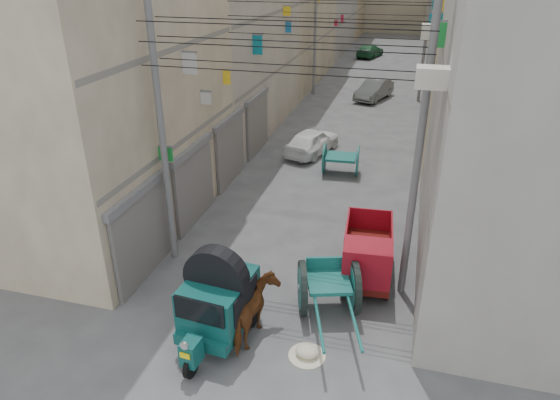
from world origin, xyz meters
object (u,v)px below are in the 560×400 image
(auto_rickshaw, at_px, (218,299))
(tonga_cart, at_px, (328,287))
(mini_truck, at_px, (367,259))
(feed_sack, at_px, (307,351))
(distant_car_green, at_px, (370,51))
(second_cart, at_px, (341,159))
(horse, at_px, (255,313))
(distant_car_white, at_px, (312,141))
(distant_car_grey, at_px, (374,90))

(auto_rickshaw, bearing_deg, tonga_cart, 40.44)
(mini_truck, bearing_deg, feed_sack, -110.74)
(distant_car_green, bearing_deg, mini_truck, 109.93)
(second_cart, bearing_deg, mini_truck, -79.74)
(distant_car_green, bearing_deg, tonga_cart, 108.45)
(tonga_cart, height_order, feed_sack, tonga_cart)
(auto_rickshaw, relative_size, distant_car_green, 0.70)
(auto_rickshaw, xyz_separation_m, distant_car_green, (-0.55, 40.89, -0.57))
(horse, distance_m, distant_car_white, 13.50)
(distant_car_grey, bearing_deg, auto_rickshaw, -75.82)
(feed_sack, xyz_separation_m, distant_car_green, (-2.86, 41.01, 0.45))
(tonga_cart, bearing_deg, distant_car_green, 76.80)
(horse, xyz_separation_m, distant_car_white, (-1.38, 13.43, -0.15))
(tonga_cart, height_order, horse, horse)
(auto_rickshaw, height_order, mini_truck, auto_rickshaw)
(horse, bearing_deg, auto_rickshaw, 12.73)
(distant_car_grey, distance_m, distant_car_green, 16.08)
(distant_car_white, bearing_deg, mini_truck, 126.14)
(distant_car_white, height_order, distant_car_grey, distant_car_grey)
(mini_truck, bearing_deg, tonga_cart, -122.72)
(distant_car_white, relative_size, distant_car_grey, 0.94)
(second_cart, xyz_separation_m, feed_sack, (1.02, -11.49, -0.59))
(tonga_cart, distance_m, feed_sack, 1.98)
(mini_truck, distance_m, distant_car_grey, 21.69)
(feed_sack, bearing_deg, second_cart, 95.06)
(auto_rickshaw, distance_m, horse, 1.00)
(feed_sack, relative_size, distant_car_white, 0.16)
(tonga_cart, bearing_deg, distant_car_white, 86.34)
(auto_rickshaw, xyz_separation_m, second_cart, (1.29, 11.37, -0.44))
(mini_truck, bearing_deg, distant_car_green, 91.56)
(second_cart, xyz_separation_m, distant_car_green, (-1.85, 29.52, -0.14))
(horse, height_order, distant_car_green, horse)
(feed_sack, distance_m, distant_car_grey, 25.07)
(distant_car_grey, bearing_deg, feed_sack, -70.52)
(distant_car_grey, bearing_deg, second_cart, -73.10)
(auto_rickshaw, height_order, second_cart, auto_rickshaw)
(feed_sack, height_order, horse, horse)
(horse, xyz_separation_m, distant_car_grey, (0.52, 24.75, -0.13))
(feed_sack, distance_m, distant_car_green, 41.11)
(second_cart, relative_size, feed_sack, 2.86)
(mini_truck, relative_size, horse, 1.72)
(second_cart, distance_m, feed_sack, 11.55)
(mini_truck, bearing_deg, horse, -131.94)
(distant_car_white, xyz_separation_m, distant_car_green, (-0.07, 27.28, -0.03))
(tonga_cart, height_order, second_cart, tonga_cart)
(distant_car_white, bearing_deg, distant_car_green, -74.00)
(tonga_cart, xyz_separation_m, feed_sack, (-0.16, -1.86, -0.64))
(tonga_cart, distance_m, horse, 2.21)
(feed_sack, bearing_deg, distant_car_grey, 92.02)
(distant_car_grey, bearing_deg, horse, -73.75)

